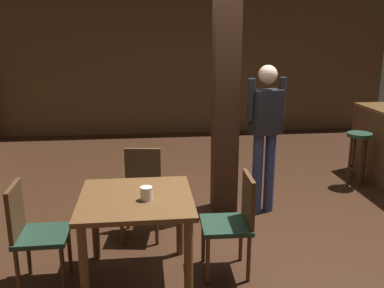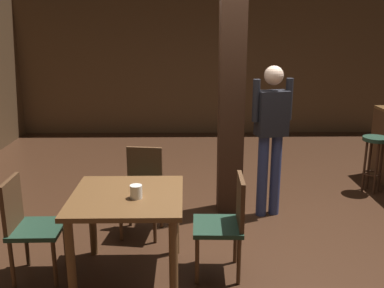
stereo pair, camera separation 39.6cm
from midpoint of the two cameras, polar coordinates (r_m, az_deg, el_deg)
ground_plane at (r=4.78m, az=9.40°, el=-11.14°), size 10.80×10.80×0.00m
wall_back at (r=8.78m, az=4.59°, el=10.50°), size 8.00×0.10×2.80m
pillar at (r=4.85m, az=7.63°, el=6.69°), size 0.28×0.28×2.80m
dining_table at (r=3.64m, az=-5.50°, el=-8.70°), size 0.93×0.93×0.77m
chair_east at (r=3.76m, az=7.68°, el=-10.11°), size 0.43×0.43×0.89m
chair_north at (r=4.49m, az=-4.09°, el=-5.68°), size 0.47×0.47×0.89m
chair_west at (r=3.87m, az=-18.33°, el=-10.01°), size 0.43×0.43×0.89m
napkin_cup at (r=3.49m, az=-4.25°, el=-6.41°), size 0.10×0.10×0.11m
standing_person at (r=4.87m, az=12.81°, el=1.70°), size 0.47×0.27×1.72m
bar_stool_near at (r=6.12m, az=24.87°, el=-0.95°), size 0.33×0.33×0.75m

